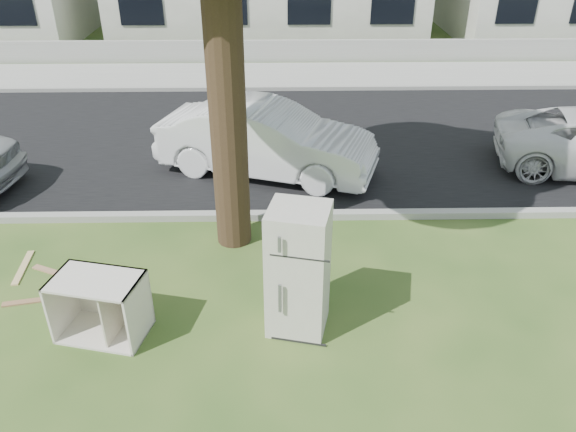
{
  "coord_description": "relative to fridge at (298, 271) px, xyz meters",
  "views": [
    {
      "loc": [
        0.32,
        -5.83,
        4.86
      ],
      "look_at": [
        0.44,
        0.6,
        1.12
      ],
      "focal_mm": 35.0,
      "sensor_mm": 36.0,
      "label": 1
    }
  ],
  "objects": [
    {
      "name": "ground",
      "position": [
        -0.55,
        0.27,
        -0.86
      ],
      "size": [
        120.0,
        120.0,
        0.0
      ],
      "primitive_type": "plane",
      "color": "#2E4F1C"
    },
    {
      "name": "road",
      "position": [
        -0.55,
        6.27,
        -0.86
      ],
      "size": [
        120.0,
        7.0,
        0.01
      ],
      "primitive_type": "cube",
      "color": "black",
      "rests_on": "ground"
    },
    {
      "name": "kerb_near",
      "position": [
        -0.55,
        2.72,
        -0.86
      ],
      "size": [
        120.0,
        0.18,
        0.12
      ],
      "primitive_type": "cube",
      "color": "gray",
      "rests_on": "ground"
    },
    {
      "name": "kerb_far",
      "position": [
        -0.55,
        9.82,
        -0.86
      ],
      "size": [
        120.0,
        0.18,
        0.12
      ],
      "primitive_type": "cube",
      "color": "gray",
      "rests_on": "ground"
    },
    {
      "name": "sidewalk",
      "position": [
        -0.55,
        11.27,
        -0.86
      ],
      "size": [
        120.0,
        2.8,
        0.01
      ],
      "primitive_type": "cube",
      "color": "gray",
      "rests_on": "ground"
    },
    {
      "name": "low_wall",
      "position": [
        -0.55,
        12.87,
        -0.51
      ],
      "size": [
        120.0,
        0.15,
        0.7
      ],
      "primitive_type": "cube",
      "color": "gray",
      "rests_on": "ground"
    },
    {
      "name": "fridge",
      "position": [
        0.0,
        0.0,
        0.0
      ],
      "size": [
        0.84,
        0.8,
        1.72
      ],
      "primitive_type": "cube",
      "rotation": [
        0.0,
        0.0,
        -0.23
      ],
      "color": "#B6B3A4",
      "rests_on": "ground"
    },
    {
      "name": "cabinet",
      "position": [
        -2.45,
        -0.1,
        -0.44
      ],
      "size": [
        1.19,
        0.89,
        0.83
      ],
      "primitive_type": "cube",
      "rotation": [
        0.0,
        0.0,
        -0.23
      ],
      "color": "beige",
      "rests_on": "ground"
    },
    {
      "name": "plank_a",
      "position": [
        -3.41,
        0.58,
        -0.85
      ],
      "size": [
        1.17,
        0.33,
        0.02
      ],
      "primitive_type": "cube",
      "rotation": [
        0.0,
        0.0,
        0.2
      ],
      "color": "#8A6243",
      "rests_on": "ground"
    },
    {
      "name": "plank_b",
      "position": [
        -3.43,
        1.15,
        -0.85
      ],
      "size": [
        0.94,
        0.5,
        0.02
      ],
      "primitive_type": "cube",
      "rotation": [
        0.0,
        0.0,
        -0.43
      ],
      "color": "#9F7453",
      "rests_on": "ground"
    },
    {
      "name": "plank_c",
      "position": [
        -4.04,
        1.33,
        -0.85
      ],
      "size": [
        0.18,
        0.88,
        0.02
      ],
      "primitive_type": "cube",
      "rotation": [
        0.0,
        0.0,
        1.67
      ],
      "color": "tan",
      "rests_on": "ground"
    },
    {
      "name": "car_center",
      "position": [
        -0.46,
        4.56,
        -0.17
      ],
      "size": [
        4.46,
        2.72,
        1.39
      ],
      "primitive_type": "imported",
      "rotation": [
        0.0,
        0.0,
        1.25
      ],
      "color": "silver",
      "rests_on": "ground"
    }
  ]
}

